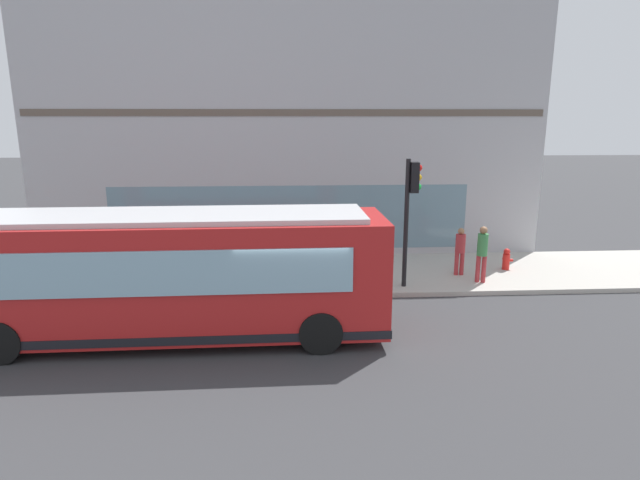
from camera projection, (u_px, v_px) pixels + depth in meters
name	position (u px, v px, depth m)	size (l,w,h in m)	color
ground	(292.00, 336.00, 12.82)	(120.00, 120.00, 0.00)	#38383A
sidewalk_curb	(291.00, 275.00, 17.50)	(4.48, 40.00, 0.15)	#B2ADA3
building_corner	(289.00, 125.00, 23.34)	(9.89, 18.89, 9.82)	#A8A8AD
city_bus_nearside	(175.00, 276.00, 12.42)	(2.71, 10.07, 3.07)	red
traffic_light_near_corner	(411.00, 199.00, 15.51)	(0.32, 0.49, 3.91)	black
fire_hydrant	(506.00, 259.00, 17.80)	(0.35, 0.35, 0.74)	red
pedestrian_near_hydrant	(482.00, 250.00, 16.27)	(0.32, 0.32, 1.80)	#B23338
pedestrian_by_light_pole	(330.00, 254.00, 16.48)	(0.32, 0.32, 1.54)	#B23338
pedestrian_walking_along_curb	(27.00, 252.00, 16.50)	(0.32, 0.32, 1.62)	gold
pedestrian_near_building_entrance	(460.00, 248.00, 17.07)	(0.32, 0.32, 1.58)	#B23338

